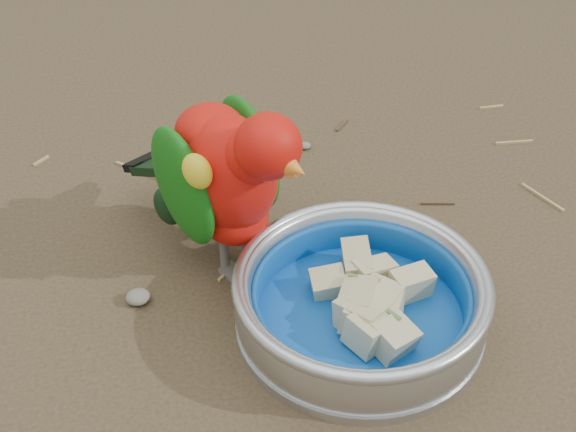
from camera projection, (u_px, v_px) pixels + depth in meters
name	position (u px, v px, depth m)	size (l,w,h in m)	color
ground	(239.00, 342.00, 0.74)	(60.00, 60.00, 0.00)	#453625
food_bowl	(359.00, 320.00, 0.75)	(0.23, 0.23, 0.02)	#B2B2BA
bowl_wall	(361.00, 297.00, 0.73)	(0.23, 0.23, 0.04)	#B2B2BA
fruit_wedges	(361.00, 302.00, 0.74)	(0.14, 0.14, 0.03)	tan
lory_parrot	(228.00, 186.00, 0.77)	(0.11, 0.23, 0.19)	red
ground_debris	(216.00, 291.00, 0.79)	(0.90, 0.80, 0.01)	#A78856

